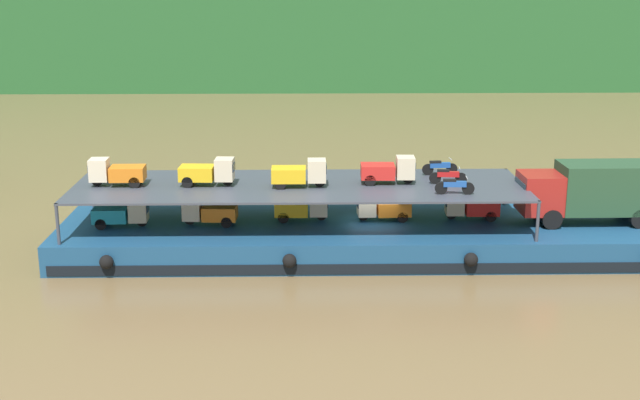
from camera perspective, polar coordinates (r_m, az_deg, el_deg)
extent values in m
plane|color=brown|center=(42.75, 3.69, -3.47)|extent=(400.00, 400.00, 0.00)
cube|color=navy|center=(42.52, 3.71, -2.52)|extent=(31.91, 7.53, 1.50)
cube|color=black|center=(39.08, 4.16, -4.78)|extent=(31.27, 0.06, 0.50)
sphere|color=black|center=(39.67, -14.54, -4.17)|extent=(0.66, 0.66, 0.66)
sphere|color=black|center=(38.59, -2.12, -4.22)|extent=(0.66, 0.66, 0.66)
sphere|color=black|center=(39.36, 10.39, -4.07)|extent=(0.66, 0.66, 0.66)
cube|color=maroon|center=(43.08, 14.94, 0.48)|extent=(2.03, 2.21, 2.00)
cube|color=#192833|center=(42.71, 13.65, 0.92)|extent=(0.08, 1.84, 0.60)
cube|color=#234228|center=(44.12, 19.19, 0.82)|extent=(4.83, 2.36, 2.50)
cube|color=black|center=(44.45, 19.05, -0.80)|extent=(6.82, 1.47, 0.20)
cylinder|color=black|center=(44.41, 14.97, -0.55)|extent=(1.00, 0.29, 1.00)
cylinder|color=black|center=(42.56, 15.74, -1.30)|extent=(1.00, 0.29, 1.00)
cylinder|color=black|center=(45.89, 20.29, -0.49)|extent=(1.00, 0.29, 1.00)
cylinder|color=black|center=(44.10, 21.25, -1.20)|extent=(1.00, 0.29, 1.00)
cylinder|color=#383D47|center=(46.36, 12.65, 0.90)|extent=(0.16, 0.16, 2.00)
cylinder|color=#383D47|center=(40.25, 14.81, -1.44)|extent=(0.16, 0.16, 2.00)
cylinder|color=#383D47|center=(46.49, -15.45, 0.75)|extent=(0.16, 0.16, 2.00)
cylinder|color=#383D47|center=(40.39, -17.67, -1.60)|extent=(0.16, 0.16, 2.00)
cube|color=#383D47|center=(41.62, -1.45, 0.99)|extent=(22.71, 6.73, 0.10)
cube|color=teal|center=(42.65, -14.28, -0.97)|extent=(1.74, 1.26, 0.70)
cube|color=#C6B793|center=(42.34, -12.43, -0.69)|extent=(0.93, 1.03, 1.10)
cube|color=#19232D|center=(42.24, -11.81, -0.54)|extent=(0.07, 0.85, 0.38)
cylinder|color=black|center=(42.47, -12.19, -1.40)|extent=(0.56, 0.16, 0.56)
cylinder|color=black|center=(42.33, -14.91, -1.64)|extent=(0.56, 0.16, 0.56)
cylinder|color=black|center=(43.33, -14.63, -1.23)|extent=(0.56, 0.16, 0.56)
cube|color=orange|center=(41.95, -6.93, -0.87)|extent=(1.76, 1.29, 0.70)
cube|color=beige|center=(42.13, -8.82, -0.59)|extent=(0.95, 1.05, 1.10)
cube|color=#19232D|center=(42.19, -9.46, -0.44)|extent=(0.08, 0.85, 0.38)
cylinder|color=black|center=(42.31, -8.99, -1.31)|extent=(0.57, 0.17, 0.56)
cylinder|color=black|center=(42.49, -6.28, -1.13)|extent=(0.57, 0.17, 0.56)
cylinder|color=black|center=(41.49, -6.48, -1.55)|extent=(0.57, 0.17, 0.56)
cube|color=gold|center=(42.46, -1.99, -0.57)|extent=(1.72, 1.23, 0.70)
cube|color=beige|center=(42.38, -0.10, -0.31)|extent=(0.92, 1.02, 1.10)
cube|color=#19232D|center=(42.35, 0.54, -0.17)|extent=(0.06, 0.85, 0.38)
cylinder|color=black|center=(42.53, 0.10, -1.03)|extent=(0.56, 0.15, 0.56)
cylinder|color=black|center=(42.06, -2.55, -1.23)|extent=(0.56, 0.15, 0.56)
cylinder|color=black|center=(43.08, -2.49, -0.83)|extent=(0.56, 0.15, 0.56)
cube|color=orange|center=(42.64, 5.09, -0.56)|extent=(1.76, 1.28, 0.70)
cube|color=beige|center=(42.39, 3.23, -0.33)|extent=(0.95, 1.04, 1.10)
cube|color=#19232D|center=(42.30, 2.60, -0.20)|extent=(0.08, 0.85, 0.38)
cylinder|color=black|center=(42.52, 3.02, -1.05)|extent=(0.57, 0.17, 0.56)
cylinder|color=black|center=(43.30, 5.50, -0.80)|extent=(0.57, 0.17, 0.56)
cylinder|color=black|center=(42.30, 5.73, -1.20)|extent=(0.57, 0.17, 0.56)
cube|color=red|center=(43.43, 11.10, -0.49)|extent=(1.73, 1.25, 0.70)
cube|color=beige|center=(43.14, 9.28, -0.23)|extent=(0.93, 1.02, 1.10)
cube|color=#19232D|center=(43.04, 8.67, -0.09)|extent=(0.06, 0.85, 0.38)
cylinder|color=black|center=(43.27, 9.06, -0.93)|extent=(0.56, 0.16, 0.56)
cylinder|color=black|center=(44.10, 11.46, -0.74)|extent=(0.56, 0.16, 0.56)
cylinder|color=black|center=(43.11, 11.72, -1.13)|extent=(0.56, 0.16, 0.56)
cube|color=orange|center=(42.43, -13.14, 1.81)|extent=(1.72, 1.23, 0.70)
cube|color=beige|center=(42.68, -15.00, 2.04)|extent=(0.92, 1.02, 1.10)
cube|color=#19232D|center=(42.76, -15.63, 2.17)|extent=(0.06, 0.85, 0.38)
cylinder|color=black|center=(42.83, -15.15, 1.32)|extent=(0.56, 0.15, 0.56)
cylinder|color=black|center=(42.95, -12.46, 1.53)|extent=(0.56, 0.15, 0.56)
cylinder|color=black|center=(41.94, -12.71, 1.19)|extent=(0.56, 0.15, 0.56)
cube|color=gold|center=(41.84, -8.50, 1.86)|extent=(1.76, 1.29, 0.70)
cube|color=beige|center=(41.57, -6.61, 2.12)|extent=(0.95, 1.04, 1.10)
cube|color=#19232D|center=(41.48, -5.97, 2.27)|extent=(0.08, 0.85, 0.38)
cylinder|color=black|center=(41.68, -6.38, 1.38)|extent=(0.57, 0.17, 0.56)
cylinder|color=black|center=(41.49, -9.15, 1.22)|extent=(0.57, 0.17, 0.56)
cylinder|color=black|center=(42.50, -8.89, 1.57)|extent=(0.57, 0.17, 0.56)
cube|color=gold|center=(41.10, -2.18, 1.77)|extent=(1.70, 1.20, 0.70)
cube|color=beige|center=(41.04, -0.23, 2.05)|extent=(0.90, 1.00, 1.10)
cube|color=#19232D|center=(41.03, 0.43, 2.21)|extent=(0.04, 0.85, 0.38)
cylinder|color=black|center=(41.18, -0.02, 1.31)|extent=(0.56, 0.14, 0.56)
cylinder|color=black|center=(40.68, -2.75, 1.11)|extent=(0.56, 0.14, 0.56)
cylinder|color=black|center=(41.70, -2.71, 1.47)|extent=(0.56, 0.14, 0.56)
cube|color=red|center=(41.86, 4.01, 2.00)|extent=(1.73, 1.25, 0.70)
cube|color=beige|center=(41.92, 5.92, 2.25)|extent=(0.93, 1.02, 1.10)
cube|color=#19232D|center=(41.95, 6.57, 2.40)|extent=(0.06, 0.85, 0.38)
cylinder|color=black|center=(42.06, 6.11, 1.52)|extent=(0.56, 0.16, 0.56)
cylinder|color=black|center=(41.40, 3.49, 1.36)|extent=(0.56, 0.16, 0.56)
cylinder|color=black|center=(42.43, 3.42, 1.70)|extent=(0.56, 0.16, 0.56)
cylinder|color=black|center=(40.32, 10.20, 0.79)|extent=(0.60, 0.13, 0.60)
cylinder|color=black|center=(40.16, 8.36, 0.81)|extent=(0.60, 0.13, 0.60)
cube|color=#1E4C99|center=(40.18, 9.30, 1.10)|extent=(1.11, 0.26, 0.28)
cube|color=black|center=(40.11, 8.95, 1.35)|extent=(0.61, 0.23, 0.12)
cylinder|color=#B2B2B7|center=(40.18, 10.10, 1.55)|extent=(0.07, 0.55, 0.04)
cylinder|color=black|center=(42.22, 9.72, 1.47)|extent=(0.61, 0.16, 0.60)
cylinder|color=black|center=(42.12, 7.96, 1.51)|extent=(0.61, 0.16, 0.60)
cube|color=#B21919|center=(42.11, 8.85, 1.78)|extent=(1.11, 0.30, 0.28)
cube|color=black|center=(42.05, 8.52, 2.02)|extent=(0.62, 0.26, 0.12)
cylinder|color=#B2B2B7|center=(42.09, 9.61, 2.20)|extent=(0.09, 0.55, 0.04)
cylinder|color=black|center=(44.25, 9.09, 2.13)|extent=(0.61, 0.16, 0.60)
cylinder|color=black|center=(43.93, 7.46, 2.10)|extent=(0.61, 0.16, 0.60)
cube|color=#1E4C99|center=(44.04, 8.29, 2.40)|extent=(1.11, 0.30, 0.28)
cube|color=black|center=(43.93, 7.98, 2.62)|extent=(0.62, 0.26, 0.12)
cylinder|color=#B2B2B7|center=(44.11, 9.00, 2.83)|extent=(0.09, 0.55, 0.04)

